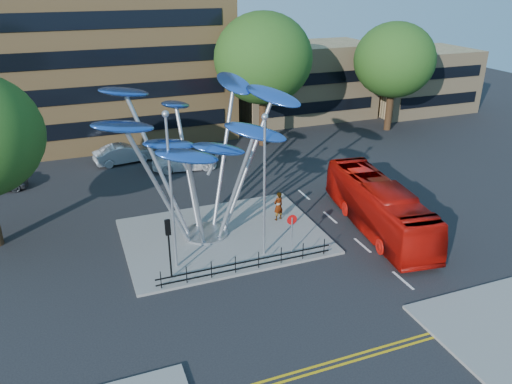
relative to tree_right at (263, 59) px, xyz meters
name	(u,v)px	position (x,y,z in m)	size (l,w,h in m)	color
ground	(276,285)	(-8.00, -22.00, -8.04)	(120.00, 120.00, 0.00)	black
traffic_island	(223,236)	(-9.00, -16.00, -7.96)	(12.00, 9.00, 0.15)	slate
double_yellow_near	(332,362)	(-8.00, -28.00, -8.03)	(40.00, 0.12, 0.01)	gold
double_yellow_far	(336,366)	(-8.00, -28.30, -8.03)	(40.00, 0.12, 0.01)	gold
low_building_near	(303,81)	(8.00, 8.00, -4.04)	(15.00, 8.00, 8.00)	tan
low_building_far	(418,80)	(22.00, 6.00, -4.54)	(12.00, 8.00, 7.00)	tan
tree_right	(263,59)	(0.00, 0.00, 0.00)	(8.80, 8.80, 12.11)	black
tree_far	(394,60)	(14.00, 0.00, -0.93)	(8.00, 8.00, 10.81)	black
leaf_sculpture	(199,129)	(-10.07, -15.32, -1.16)	(12.72, 9.54, 9.51)	#9EA0A5
street_lamp_left	(170,179)	(-12.50, -18.50, -2.68)	(0.36, 0.36, 8.80)	#9EA0A5
street_lamp_right	(264,174)	(-7.50, -19.00, -2.94)	(0.36, 0.36, 8.30)	#9EA0A5
traffic_light_island	(168,237)	(-13.00, -19.50, -5.42)	(0.28, 0.18, 3.42)	black
no_entry_sign_island	(292,227)	(-6.00, -19.48, -6.22)	(0.60, 0.10, 2.45)	#9EA0A5
pedestrian_railing_front	(247,264)	(-9.00, -20.30, -7.48)	(10.00, 0.06, 1.00)	black
red_bus	(378,206)	(0.50, -18.42, -6.46)	(2.65, 11.33, 3.15)	#B50E08
pedestrian	(278,206)	(-5.00, -15.28, -6.91)	(0.71, 0.47, 1.96)	gray
parked_car_mid	(124,154)	(-12.97, -0.30, -7.22)	(1.74, 4.98, 1.64)	#B7BABF
parked_car_right	(184,160)	(-8.47, -3.63, -7.27)	(2.16, 5.32, 1.54)	white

